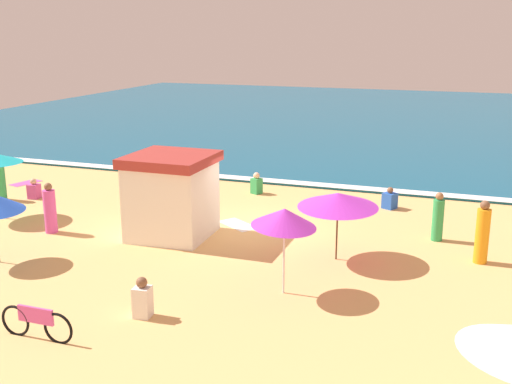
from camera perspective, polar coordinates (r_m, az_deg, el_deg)
ground_plane at (r=20.74m, az=-0.04°, el=-3.42°), size 60.00×60.00×0.00m
ocean_water at (r=47.46m, az=11.50°, el=6.66°), size 60.00×44.00×0.10m
wave_breaker_foam at (r=26.50m, az=4.55°, el=0.80°), size 57.00×0.70×0.01m
lifeguard_cabana at (r=19.91m, az=-7.72°, el=-0.29°), size 2.54×2.56×2.66m
beach_umbrella_2 at (r=15.25m, az=2.61°, el=-2.35°), size 2.10×2.08×2.28m
beach_umbrella_4 at (r=17.72m, az=7.51°, el=-0.73°), size 2.38×2.40×2.03m
parked_bicycle at (r=14.38m, az=-19.46°, el=-11.18°), size 1.82×0.07×0.76m
beachgoer_0 at (r=23.56m, az=12.13°, el=-0.69°), size 0.59×0.59×0.81m
beachgoer_1 at (r=24.13m, az=-8.89°, el=1.29°), size 0.34×0.34×1.91m
beachgoer_3 at (r=25.91m, az=-19.64°, el=0.18°), size 0.44×0.44×0.80m
beachgoer_4 at (r=18.71m, az=20.00°, el=-3.62°), size 0.54×0.54×1.83m
beachgoer_5 at (r=26.07m, az=-22.34°, el=0.91°), size 0.46×0.46×1.58m
beachgoer_6 at (r=14.76m, az=-10.34°, el=-9.62°), size 0.42×0.42×0.98m
beachgoer_9 at (r=25.11m, az=0.05°, el=0.72°), size 0.48×0.48×0.87m
beachgoer_11 at (r=21.30m, az=-18.33°, el=-1.55°), size 0.50×0.50×1.66m
beachgoer_12 at (r=20.28m, az=16.30°, el=-2.31°), size 0.38×0.38×1.56m
beach_towel_0 at (r=21.20m, az=-1.64°, el=-3.01°), size 1.64×1.43×0.01m
beach_towel_2 at (r=28.69m, az=-20.31°, el=0.79°), size 0.94×1.42×0.01m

